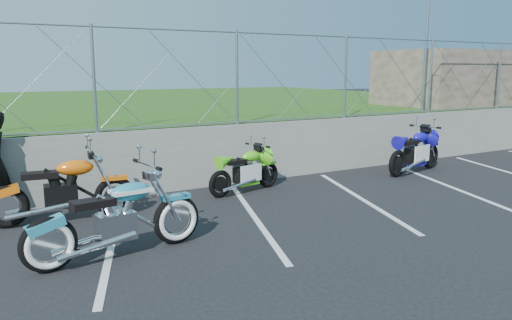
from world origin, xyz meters
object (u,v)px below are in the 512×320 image
cruiser_turquoise (119,221)px  naked_orange (64,192)px  sportbike_green (246,172)px  sportbike_blue (416,153)px

cruiser_turquoise → naked_orange: cruiser_turquoise is taller
sportbike_green → naked_orange: bearing=172.4°
cruiser_turquoise → naked_orange: 2.05m
naked_orange → sportbike_blue: 8.09m
sportbike_blue → sportbike_green: bearing=163.7°
naked_orange → sportbike_blue: size_ratio=1.11×
naked_orange → sportbike_green: bearing=10.7°
sportbike_green → sportbike_blue: (4.53, -0.31, 0.07)m
naked_orange → sportbike_green: (3.56, 0.29, -0.09)m
cruiser_turquoise → sportbike_green: size_ratio=1.36×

